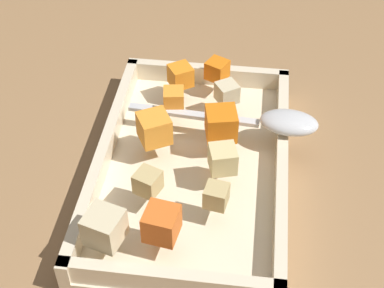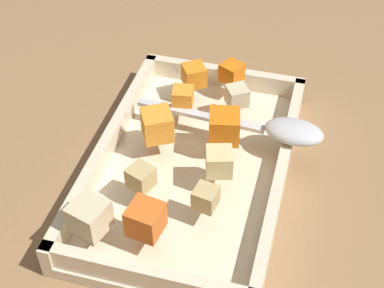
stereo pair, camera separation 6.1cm
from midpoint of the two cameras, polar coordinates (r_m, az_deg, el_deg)
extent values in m
plane|color=#936D47|center=(0.65, -3.94, -3.40)|extent=(4.00, 4.00, 0.00)
cube|color=beige|center=(0.64, -2.73, -2.89)|extent=(0.33, 0.21, 0.01)
cube|color=beige|center=(0.65, -11.35, -0.83)|extent=(0.33, 0.01, 0.03)
cube|color=beige|center=(0.62, 6.15, -2.42)|extent=(0.33, 0.01, 0.03)
cube|color=beige|center=(0.75, -0.83, 6.87)|extent=(0.01, 0.21, 0.03)
cube|color=beige|center=(0.53, -5.60, -13.60)|extent=(0.01, 0.21, 0.03)
cube|color=orange|center=(0.63, -6.60, 1.45)|extent=(0.04, 0.04, 0.03)
cube|color=orange|center=(0.54, -6.75, -8.01)|extent=(0.04, 0.04, 0.03)
cube|color=orange|center=(0.63, 0.14, 1.91)|extent=(0.04, 0.04, 0.03)
cube|color=orange|center=(0.70, -3.66, 6.73)|extent=(0.04, 0.04, 0.03)
cube|color=orange|center=(0.71, 0.05, 7.32)|extent=(0.03, 0.03, 0.02)
cube|color=orange|center=(0.67, -4.46, 4.42)|extent=(0.03, 0.03, 0.02)
cube|color=#E0CC89|center=(0.59, 0.13, -1.64)|extent=(0.03, 0.03, 0.03)
cube|color=tan|center=(0.56, -0.70, -5.34)|extent=(0.03, 0.03, 0.02)
cube|color=tan|center=(0.58, -7.49, -3.94)|extent=(0.03, 0.03, 0.02)
cube|color=beige|center=(0.68, 0.92, 5.06)|extent=(0.03, 0.03, 0.02)
cube|color=beige|center=(0.54, -12.01, -8.31)|extent=(0.04, 0.04, 0.03)
ellipsoid|color=silver|center=(0.64, 6.99, 2.02)|extent=(0.05, 0.07, 0.02)
cube|color=silver|center=(0.66, -2.53, 2.80)|extent=(0.02, 0.15, 0.01)
camera|label=1|loc=(0.03, -92.87, -2.71)|focal=53.45mm
camera|label=2|loc=(0.03, 87.13, 2.71)|focal=53.45mm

